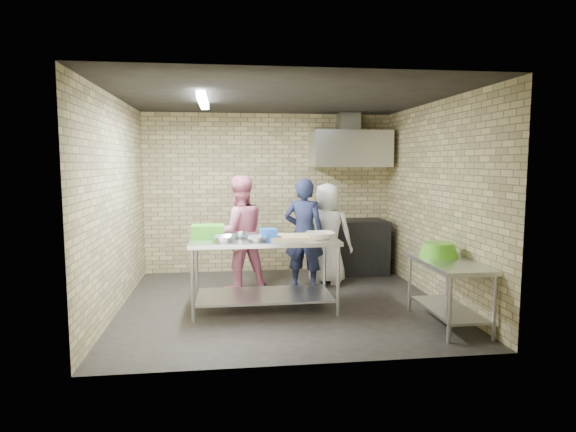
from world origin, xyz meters
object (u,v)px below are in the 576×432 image
at_px(green_crate, 208,231).
at_px(stove, 350,247).
at_px(prep_table, 264,274).
at_px(green_basin, 439,250).
at_px(man_navy, 304,234).
at_px(side_counter, 448,293).
at_px(woman_pink, 239,233).
at_px(woman_white, 327,234).
at_px(blue_tub, 268,234).
at_px(bottle_red, 350,153).
at_px(bottle_green, 373,154).

bearing_deg(green_crate, stove, 37.31).
height_order(prep_table, green_basin, same).
xyz_separation_m(stove, man_navy, (-0.94, -0.94, 0.37)).
bearing_deg(prep_table, green_basin, -16.77).
bearing_deg(side_counter, green_crate, 160.37).
bearing_deg(man_navy, woman_pink, 16.73).
height_order(side_counter, woman_white, woman_white).
xyz_separation_m(blue_tub, green_basin, (1.99, -0.52, -0.15)).
relative_size(stove, green_crate, 2.93).
relative_size(green_crate, bottle_red, 2.27).
xyz_separation_m(green_crate, woman_pink, (0.42, 0.91, -0.16)).
relative_size(prep_table, green_basin, 4.00).
height_order(green_basin, man_navy, man_navy).
bearing_deg(bottle_green, blue_tub, -132.17).
bearing_deg(prep_table, blue_tub, -63.43).
relative_size(blue_tub, man_navy, 0.12).
bearing_deg(bottle_green, bottle_red, 180.00).
xyz_separation_m(green_crate, man_navy, (1.37, 0.82, -0.18)).
height_order(stove, bottle_red, bottle_red).
xyz_separation_m(bottle_red, bottle_green, (0.40, 0.00, -0.01)).
xyz_separation_m(side_counter, bottle_red, (-0.40, 2.99, 1.65)).
distance_m(prep_table, blue_tub, 0.54).
bearing_deg(prep_table, woman_pink, 105.24).
distance_m(green_crate, bottle_red, 3.27).
distance_m(side_counter, man_navy, 2.33).
distance_m(prep_table, man_navy, 1.21).
bearing_deg(man_navy, stove, -113.23).
bearing_deg(blue_tub, green_crate, 163.65).
bearing_deg(man_navy, side_counter, 149.50).
bearing_deg(green_basin, bottle_green, 89.58).
bearing_deg(green_basin, woman_pink, 144.75).
bearing_deg(green_crate, woman_pink, 65.11).
bearing_deg(bottle_green, woman_pink, -154.91).
xyz_separation_m(green_crate, bottle_red, (2.36, 2.00, 1.03)).
height_order(blue_tub, woman_pink, woman_pink).
height_order(bottle_green, woman_pink, bottle_green).
bearing_deg(side_counter, stove, 99.29).
relative_size(green_crate, blue_tub, 2.00).
height_order(bottle_green, woman_white, bottle_green).
bearing_deg(man_navy, bottle_green, -117.87).
bearing_deg(bottle_green, prep_table, -134.18).
xyz_separation_m(prep_table, side_counter, (2.06, -0.87, -0.09)).
bearing_deg(blue_tub, man_navy, 59.26).
relative_size(blue_tub, woman_white, 0.13).
bearing_deg(side_counter, blue_tub, 159.18).
height_order(stove, bottle_green, bottle_green).
relative_size(green_crate, man_navy, 0.25).
height_order(prep_table, bottle_red, bottle_red).
height_order(stove, blue_tub, blue_tub).
relative_size(stove, man_navy, 0.73).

